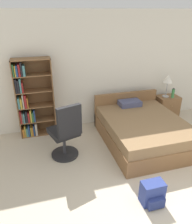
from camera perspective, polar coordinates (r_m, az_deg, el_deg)
The scene contains 8 objects.
wall_back at distance 5.19m, azimuth 3.25°, elevation 10.89°, with size 9.00×0.06×2.60m.
bookshelf at distance 4.87m, azimuth -16.65°, elevation 2.73°, with size 0.78×0.31×1.70m.
bed at distance 4.73m, azimuth 11.84°, elevation -4.36°, with size 1.56×1.96×0.80m.
office_chair at distance 4.02m, azimuth -7.89°, elevation -5.53°, with size 0.61×0.67×1.14m.
nightstand at distance 5.89m, azimuth 17.99°, elevation 1.15°, with size 0.54×0.41×0.60m.
table_lamp at distance 5.61m, azimuth 18.27°, elevation 7.99°, with size 0.23×0.23×0.55m.
water_bottle at distance 5.70m, azimuth 19.47°, elevation 4.66°, with size 0.07×0.07×0.24m.
backpack_blue at distance 3.44m, azimuth 14.58°, elevation -19.95°, with size 0.33×0.26×0.36m.
Camera 1 is at (-1.67, -1.52, 2.56)m, focal length 35.00 mm.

